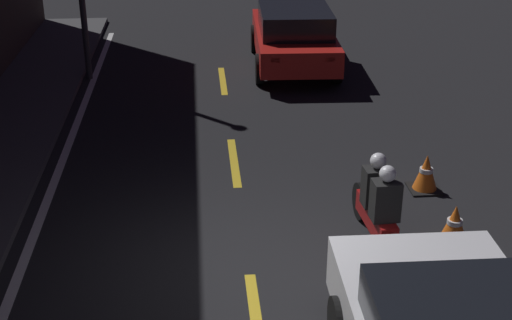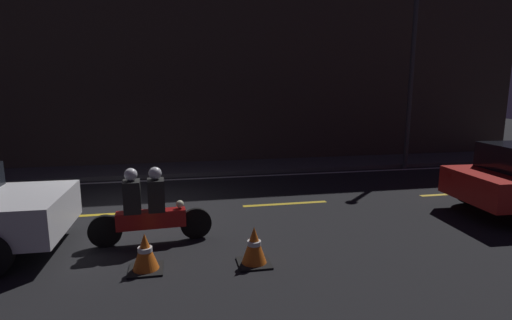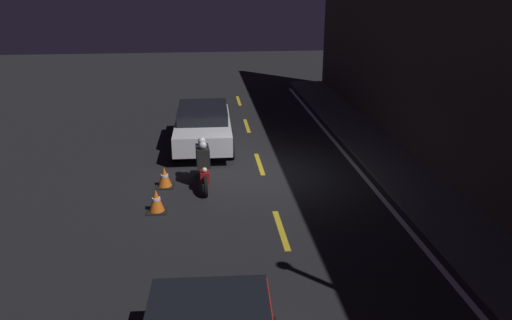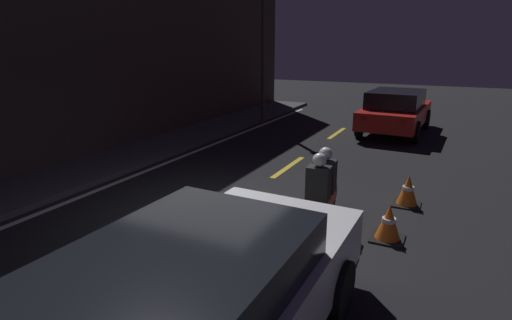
{
  "view_description": "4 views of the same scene",
  "coord_description": "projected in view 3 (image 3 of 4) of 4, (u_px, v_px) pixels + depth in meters",
  "views": [
    {
      "loc": [
        -7.74,
        0.59,
        5.2
      ],
      "look_at": [
        1.12,
        -0.18,
        1.12
      ],
      "focal_mm": 50.0,
      "sensor_mm": 36.0,
      "label": 1
    },
    {
      "loc": [
        1.09,
        -8.65,
        2.72
      ],
      "look_at": [
        2.73,
        -0.37,
        1.14
      ],
      "focal_mm": 28.0,
      "sensor_mm": 36.0,
      "label": 2
    },
    {
      "loc": [
        13.85,
        -1.7,
        5.51
      ],
      "look_at": [
        1.74,
        -0.4,
        1.13
      ],
      "focal_mm": 35.0,
      "sensor_mm": 36.0,
      "label": 3
    },
    {
      "loc": [
        -5.5,
        -3.58,
        2.96
      ],
      "look_at": [
        1.48,
        -0.09,
        0.71
      ],
      "focal_mm": 28.0,
      "sensor_mm": 36.0,
      "label": 4
    }
  ],
  "objects": [
    {
      "name": "motorcycle",
      "position": [
        203.0,
        164.0,
        14.1
      ],
      "size": [
        2.1,
        0.4,
        1.35
      ],
      "rotation": [
        0.0,
        0.0,
        0.06
      ],
      "color": "black",
      "rests_on": "ground"
    },
    {
      "name": "lane_dash_c",
      "position": [
        259.0,
        164.0,
        15.93
      ],
      "size": [
        2.0,
        0.14,
        0.01
      ],
      "color": "gold",
      "rests_on": "ground"
    },
    {
      "name": "sedan_white",
      "position": [
        203.0,
        125.0,
        17.41
      ],
      "size": [
        4.5,
        2.07,
        1.4
      ],
      "rotation": [
        0.0,
        0.0,
        -0.02
      ],
      "color": "silver",
      "rests_on": "ground"
    },
    {
      "name": "lane_dash_a",
      "position": [
        239.0,
        101.0,
        24.35
      ],
      "size": [
        2.0,
        0.14,
        0.01
      ],
      "color": "gold",
      "rests_on": "ground"
    },
    {
      "name": "raised_curb",
      "position": [
        397.0,
        168.0,
        15.39
      ],
      "size": [
        28.0,
        1.86,
        0.12
      ],
      "color": "#424244",
      "rests_on": "ground"
    },
    {
      "name": "traffic_cone_near",
      "position": [
        165.0,
        177.0,
        14.09
      ],
      "size": [
        0.51,
        0.51,
        0.58
      ],
      "color": "black",
      "rests_on": "ground"
    },
    {
      "name": "lane_solid_kerb",
      "position": [
        360.0,
        172.0,
        15.29
      ],
      "size": [
        25.2,
        0.14,
        0.01
      ],
      "color": "silver",
      "rests_on": "ground"
    },
    {
      "name": "ground_plane",
      "position": [
        263.0,
        175.0,
        14.99
      ],
      "size": [
        56.0,
        56.0,
        0.0
      ],
      "primitive_type": "plane",
      "color": "black"
    },
    {
      "name": "lane_dash_b",
      "position": [
        247.0,
        126.0,
        20.14
      ],
      "size": [
        2.0,
        0.14,
        0.01
      ],
      "color": "gold",
      "rests_on": "ground"
    },
    {
      "name": "traffic_cone_mid",
      "position": [
        156.0,
        201.0,
        12.55
      ],
      "size": [
        0.5,
        0.5,
        0.6
      ],
      "color": "black",
      "rests_on": "ground"
    },
    {
      "name": "building_front",
      "position": [
        446.0,
        43.0,
        14.22
      ],
      "size": [
        28.0,
        0.3,
        7.67
      ],
      "color": "#382D28",
      "rests_on": "ground"
    },
    {
      "name": "lane_dash_d",
      "position": [
        281.0,
        230.0,
        11.72
      ],
      "size": [
        2.0,
        0.14,
        0.01
      ],
      "color": "gold",
      "rests_on": "ground"
    }
  ]
}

